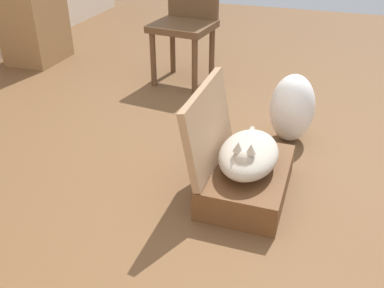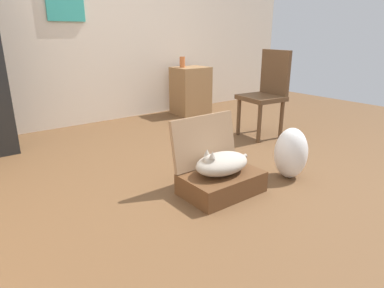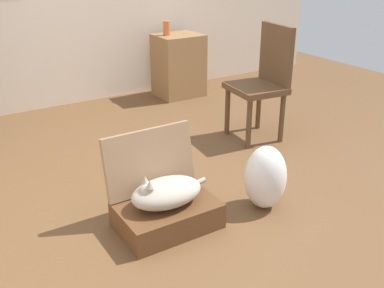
{
  "view_description": "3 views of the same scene",
  "coord_description": "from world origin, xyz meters",
  "px_view_note": "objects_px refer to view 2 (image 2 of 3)",
  "views": [
    {
      "loc": [
        -2.1,
        -0.68,
        1.33
      ],
      "look_at": [
        -0.46,
        -0.12,
        0.32
      ],
      "focal_mm": 40.72,
      "sensor_mm": 36.0,
      "label": 1
    },
    {
      "loc": [
        -1.86,
        -2.02,
        1.14
      ],
      "look_at": [
        -0.37,
        -0.07,
        0.32
      ],
      "focal_mm": 31.16,
      "sensor_mm": 36.0,
      "label": 2
    },
    {
      "loc": [
        -1.41,
        -2.38,
        1.55
      ],
      "look_at": [
        -0.03,
        -0.18,
        0.4
      ],
      "focal_mm": 42.37,
      "sensor_mm": 36.0,
      "label": 3
    }
  ],
  "objects_px": {
    "chair": "(266,91)",
    "cat": "(221,163)",
    "suitcase_base": "(221,183)",
    "vase_tall": "(182,62)",
    "side_table": "(191,91)",
    "plastic_bag_white": "(291,153)"
  },
  "relations": [
    {
      "from": "vase_tall",
      "to": "plastic_bag_white",
      "type": "bearing_deg",
      "value": -104.87
    },
    {
      "from": "suitcase_base",
      "to": "vase_tall",
      "type": "xyz_separation_m",
      "value": [
        1.27,
        2.25,
        0.67
      ]
    },
    {
      "from": "cat",
      "to": "plastic_bag_white",
      "type": "relative_size",
      "value": 1.22
    },
    {
      "from": "suitcase_base",
      "to": "cat",
      "type": "distance_m",
      "value": 0.16
    },
    {
      "from": "suitcase_base",
      "to": "cat",
      "type": "height_order",
      "value": "cat"
    },
    {
      "from": "suitcase_base",
      "to": "plastic_bag_white",
      "type": "relative_size",
      "value": 1.38
    },
    {
      "from": "suitcase_base",
      "to": "plastic_bag_white",
      "type": "xyz_separation_m",
      "value": [
        0.64,
        -0.13,
        0.13
      ]
    },
    {
      "from": "suitcase_base",
      "to": "side_table",
      "type": "xyz_separation_m",
      "value": [
        1.39,
        2.21,
        0.26
      ]
    },
    {
      "from": "vase_tall",
      "to": "chair",
      "type": "bearing_deg",
      "value": -85.49
    },
    {
      "from": "suitcase_base",
      "to": "side_table",
      "type": "distance_m",
      "value": 2.63
    },
    {
      "from": "vase_tall",
      "to": "chair",
      "type": "xyz_separation_m",
      "value": [
        0.11,
        -1.45,
        -0.23
      ]
    },
    {
      "from": "suitcase_base",
      "to": "side_table",
      "type": "height_order",
      "value": "side_table"
    },
    {
      "from": "cat",
      "to": "side_table",
      "type": "relative_size",
      "value": 0.76
    },
    {
      "from": "suitcase_base",
      "to": "chair",
      "type": "distance_m",
      "value": 1.66
    },
    {
      "from": "plastic_bag_white",
      "to": "vase_tall",
      "type": "xyz_separation_m",
      "value": [
        0.63,
        2.37,
        0.54
      ]
    },
    {
      "from": "plastic_bag_white",
      "to": "cat",
      "type": "bearing_deg",
      "value": 168.85
    },
    {
      "from": "side_table",
      "to": "vase_tall",
      "type": "height_order",
      "value": "vase_tall"
    },
    {
      "from": "cat",
      "to": "vase_tall",
      "type": "bearing_deg",
      "value": 60.4
    },
    {
      "from": "chair",
      "to": "cat",
      "type": "bearing_deg",
      "value": -53.84
    },
    {
      "from": "suitcase_base",
      "to": "cat",
      "type": "bearing_deg",
      "value": 176.17
    },
    {
      "from": "suitcase_base",
      "to": "plastic_bag_white",
      "type": "bearing_deg",
      "value": -11.23
    },
    {
      "from": "cat",
      "to": "plastic_bag_white",
      "type": "distance_m",
      "value": 0.66
    }
  ]
}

